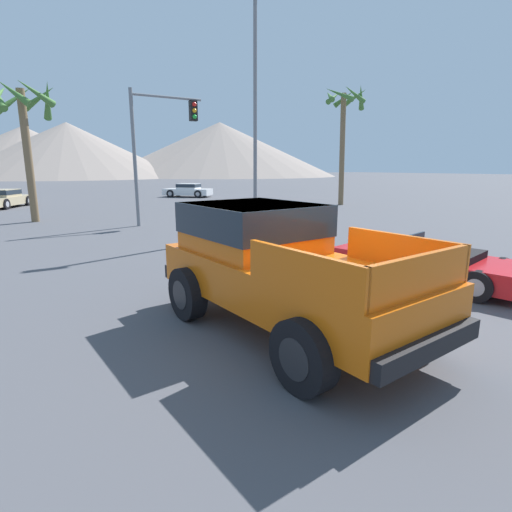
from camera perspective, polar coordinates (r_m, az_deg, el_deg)
ground_plane at (r=7.02m, az=5.54°, el=-9.30°), size 320.00×320.00×0.00m
orange_pickup_truck at (r=6.52m, az=2.70°, el=-0.48°), size 2.75×5.16×2.00m
red_convertible_car at (r=10.11m, az=23.45°, el=-1.08°), size 2.68×4.51×1.04m
parked_car_white at (r=36.79m, az=-9.69°, el=9.27°), size 4.26×4.17×1.19m
parked_car_tan at (r=31.37m, az=-32.40°, el=6.98°), size 3.62×4.73×1.20m
traffic_light_main at (r=19.16m, az=-13.50°, el=16.66°), size 3.29×0.38×5.91m
street_lamp_post at (r=15.96m, az=-0.12°, el=22.07°), size 0.90×0.24×8.89m
palm_tree_tall at (r=29.35m, az=12.47°, el=18.93°), size 3.10×3.07×7.94m
palm_tree_short at (r=22.40m, az=-30.20°, el=16.93°), size 2.89×3.05×6.57m
distant_mountain_range at (r=118.98m, az=-25.89°, el=13.76°), size 164.62×78.51×21.64m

